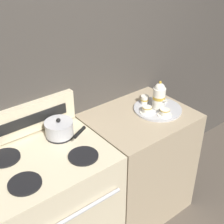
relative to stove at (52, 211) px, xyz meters
The scene contains 11 objects.
wall_back 0.82m from the stove, 40.80° to the left, with size 6.00×0.05×2.20m.
stove is the anchor object (origin of this frame).
control_panel 0.63m from the stove, 90.00° to the left, with size 0.75×0.05×0.21m.
side_counter 0.77m from the stove, ahead, with size 0.75×0.60×0.90m.
saucepan 0.56m from the stove, 35.67° to the left, with size 0.22×0.26×0.12m.
serving_tray 1.03m from the stove, ahead, with size 0.35×0.35×0.01m.
teapot 1.08m from the stove, ahead, with size 0.09×0.15×0.22m.
teacup_left 1.02m from the stove, ahead, with size 0.10×0.10×0.05m.
teacup_right 0.95m from the stove, ahead, with size 0.10×0.10×0.05m.
teacup_front 1.13m from the stove, ahead, with size 0.10×0.10×0.05m.
creamer_jug 1.03m from the stove, ahead, with size 0.06×0.06×0.06m.
Camera 1 is at (-0.96, -1.37, 2.07)m, focal length 50.00 mm.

